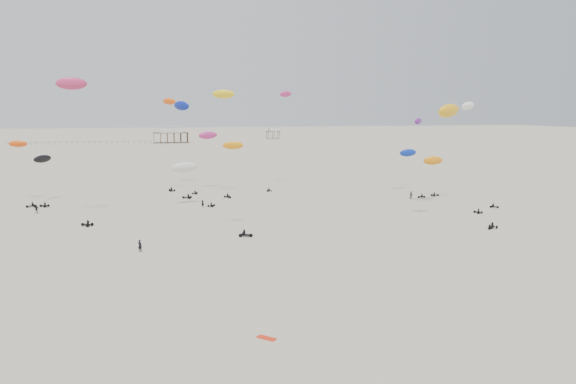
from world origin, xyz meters
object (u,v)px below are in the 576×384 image
object	(u,v)px
pavilion_main	(171,136)
spectator_0	(140,252)
pavilion_small	(273,134)
rig_7	(410,160)
rig_3	(224,112)
rig_0	(473,124)

from	to	relation	value
pavilion_main	spectator_0	bearing A→B (deg)	-92.82
pavilion_small	rig_7	size ratio (longest dim) A/B	0.69
rig_3	rig_7	xyz separation A→B (m)	(44.69, -3.05, -11.47)
rig_3	pavilion_main	bearing A→B (deg)	-113.38
pavilion_main	rig_7	distance (m)	229.03
rig_7	spectator_0	bearing A→B (deg)	112.33
pavilion_small	rig_7	distance (m)	254.34
rig_3	rig_7	distance (m)	46.24
spectator_0	rig_7	bearing A→B (deg)	-111.38
pavilion_small	spectator_0	xyz separation A→B (m)	(-83.18, -297.83, -3.49)
pavilion_main	pavilion_small	bearing A→B (deg)	23.20
pavilion_small	pavilion_main	bearing A→B (deg)	-156.80
rig_3	spectator_0	world-z (taller)	rig_3
rig_3	pavilion_small	bearing A→B (deg)	-129.24
rig_3	spectator_0	distance (m)	54.41
pavilion_small	rig_7	world-z (taller)	rig_7
pavilion_main	spectator_0	world-z (taller)	pavilion_main
rig_7	spectator_0	xyz separation A→B (m)	(-63.05, -44.33, -8.01)
spectator_0	rig_0	bearing A→B (deg)	-126.30
rig_0	spectator_0	world-z (taller)	rig_0
pavilion_main	rig_3	bearing A→B (deg)	-88.66
rig_0	spectator_0	xyz separation A→B (m)	(-67.50, -24.82, -17.15)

